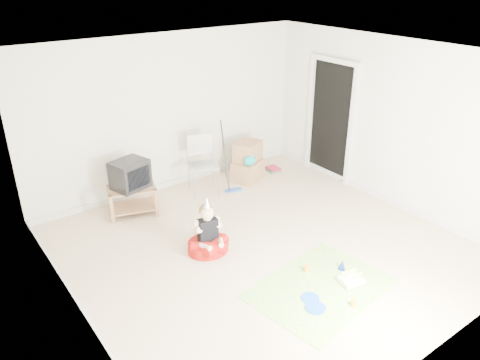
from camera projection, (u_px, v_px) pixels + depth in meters
ground at (263, 247)px, 6.46m from camera, size 5.00×5.00×0.00m
doorway_recess at (331, 121)px, 8.23m from camera, size 0.02×0.90×2.05m
tv_stand at (132, 198)px, 7.21m from camera, size 0.82×0.65×0.45m
crt_tv at (130, 174)px, 7.04m from camera, size 0.60×0.54×0.44m
folding_chair at (203, 166)px, 7.78m from camera, size 0.58×0.57×1.02m
cardboard_boxes at (248, 162)px, 8.34m from camera, size 0.67×0.63×0.70m
floor_mop at (233, 177)px, 7.93m from camera, size 0.31×0.39×1.18m
book_pile at (273, 169)px, 8.81m from camera, size 0.27×0.32×0.06m
seated_woman at (208, 240)px, 6.29m from camera, size 0.65×0.65×0.81m
party_mat at (320, 288)px, 5.64m from camera, size 1.81×1.42×0.01m
birthday_cake at (351, 281)px, 5.71m from camera, size 0.32×0.27×0.14m
blue_plate_near at (310, 298)px, 5.46m from camera, size 0.24×0.24×0.01m
blue_plate_far at (316, 308)px, 5.30m from camera, size 0.29×0.29×0.01m
orange_cup_near at (307, 269)px, 5.93m from camera, size 0.08×0.08×0.08m
orange_cup_far at (353, 303)px, 5.33m from camera, size 0.09×0.09×0.08m
blue_party_hat at (342, 265)px, 5.95m from camera, size 0.10×0.10×0.14m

